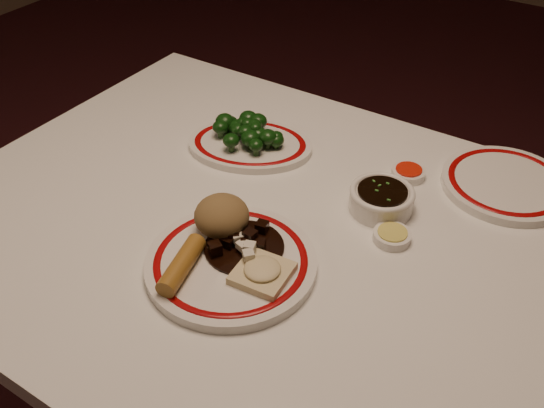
{
  "coord_description": "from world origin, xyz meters",
  "views": [
    {
      "loc": [
        0.43,
        -0.67,
        1.43
      ],
      "look_at": [
        -0.0,
        -0.0,
        0.8
      ],
      "focal_mm": 40.0,
      "sensor_mm": 36.0,
      "label": 1
    }
  ],
  "objects_px": {
    "broccoli_pile": "(248,130)",
    "main_plate": "(231,263)",
    "rice_mound": "(222,216)",
    "fried_wonton": "(262,272)",
    "dining_table": "(273,265)",
    "stirfry_heap": "(241,242)",
    "soy_bowl": "(381,200)",
    "spring_roll": "(182,265)",
    "broccoli_plate": "(250,145)"
  },
  "relations": [
    {
      "from": "main_plate",
      "to": "fried_wonton",
      "type": "height_order",
      "value": "fried_wonton"
    },
    {
      "from": "main_plate",
      "to": "stirfry_heap",
      "type": "height_order",
      "value": "stirfry_heap"
    },
    {
      "from": "broccoli_plate",
      "to": "stirfry_heap",
      "type": "bearing_deg",
      "value": -58.09
    },
    {
      "from": "stirfry_heap",
      "to": "soy_bowl",
      "type": "distance_m",
      "value": 0.27
    },
    {
      "from": "dining_table",
      "to": "fried_wonton",
      "type": "bearing_deg",
      "value": -63.67
    },
    {
      "from": "broccoli_pile",
      "to": "soy_bowl",
      "type": "xyz_separation_m",
      "value": [
        0.31,
        -0.04,
        -0.02
      ]
    },
    {
      "from": "fried_wonton",
      "to": "broccoli_pile",
      "type": "distance_m",
      "value": 0.39
    },
    {
      "from": "dining_table",
      "to": "stirfry_heap",
      "type": "distance_m",
      "value": 0.15
    },
    {
      "from": "stirfry_heap",
      "to": "broccoli_plate",
      "type": "xyz_separation_m",
      "value": [
        -0.17,
        0.27,
        -0.02
      ]
    },
    {
      "from": "rice_mound",
      "to": "fried_wonton",
      "type": "relative_size",
      "value": 1.03
    },
    {
      "from": "fried_wonton",
      "to": "soy_bowl",
      "type": "distance_m",
      "value": 0.28
    },
    {
      "from": "broccoli_pile",
      "to": "soy_bowl",
      "type": "relative_size",
      "value": 1.37
    },
    {
      "from": "broccoli_pile",
      "to": "stirfry_heap",
      "type": "bearing_deg",
      "value": -57.43
    },
    {
      "from": "main_plate",
      "to": "soy_bowl",
      "type": "relative_size",
      "value": 3.04
    },
    {
      "from": "main_plate",
      "to": "rice_mound",
      "type": "distance_m",
      "value": 0.08
    },
    {
      "from": "main_plate",
      "to": "soy_bowl",
      "type": "bearing_deg",
      "value": 62.86
    },
    {
      "from": "stirfry_heap",
      "to": "broccoli_pile",
      "type": "relative_size",
      "value": 0.84
    },
    {
      "from": "main_plate",
      "to": "soy_bowl",
      "type": "xyz_separation_m",
      "value": [
        0.14,
        0.27,
        0.01
      ]
    },
    {
      "from": "stirfry_heap",
      "to": "broccoli_pile",
      "type": "bearing_deg",
      "value": 122.57
    },
    {
      "from": "main_plate",
      "to": "rice_mound",
      "type": "xyz_separation_m",
      "value": [
        -0.05,
        0.05,
        0.04
      ]
    },
    {
      "from": "main_plate",
      "to": "stirfry_heap",
      "type": "relative_size",
      "value": 2.64
    },
    {
      "from": "main_plate",
      "to": "broccoli_plate",
      "type": "bearing_deg",
      "value": 119.48
    },
    {
      "from": "spring_roll",
      "to": "broccoli_pile",
      "type": "distance_m",
      "value": 0.39
    },
    {
      "from": "broccoli_pile",
      "to": "rice_mound",
      "type": "bearing_deg",
      "value": -63.92
    },
    {
      "from": "fried_wonton",
      "to": "broccoli_plate",
      "type": "distance_m",
      "value": 0.38
    },
    {
      "from": "broccoli_pile",
      "to": "soy_bowl",
      "type": "height_order",
      "value": "broccoli_pile"
    },
    {
      "from": "dining_table",
      "to": "main_plate",
      "type": "relative_size",
      "value": 3.5
    },
    {
      "from": "main_plate",
      "to": "stirfry_heap",
      "type": "bearing_deg",
      "value": 95.89
    },
    {
      "from": "dining_table",
      "to": "rice_mound",
      "type": "height_order",
      "value": "rice_mound"
    },
    {
      "from": "fried_wonton",
      "to": "stirfry_heap",
      "type": "bearing_deg",
      "value": 150.76
    },
    {
      "from": "soy_bowl",
      "to": "spring_roll",
      "type": "bearing_deg",
      "value": -119.09
    },
    {
      "from": "stirfry_heap",
      "to": "main_plate",
      "type": "bearing_deg",
      "value": -84.11
    },
    {
      "from": "main_plate",
      "to": "broccoli_pile",
      "type": "relative_size",
      "value": 2.22
    },
    {
      "from": "rice_mound",
      "to": "stirfry_heap",
      "type": "distance_m",
      "value": 0.06
    },
    {
      "from": "broccoli_plate",
      "to": "soy_bowl",
      "type": "relative_size",
      "value": 2.7
    },
    {
      "from": "rice_mound",
      "to": "stirfry_heap",
      "type": "bearing_deg",
      "value": -17.65
    },
    {
      "from": "dining_table",
      "to": "broccoli_pile",
      "type": "distance_m",
      "value": 0.29
    },
    {
      "from": "broccoli_pile",
      "to": "main_plate",
      "type": "bearing_deg",
      "value": -59.86
    },
    {
      "from": "broccoli_pile",
      "to": "dining_table",
      "type": "bearing_deg",
      "value": -46.03
    },
    {
      "from": "spring_roll",
      "to": "stirfry_heap",
      "type": "distance_m",
      "value": 0.11
    },
    {
      "from": "spring_roll",
      "to": "broccoli_pile",
      "type": "relative_size",
      "value": 0.74
    },
    {
      "from": "dining_table",
      "to": "main_plate",
      "type": "distance_m",
      "value": 0.16
    },
    {
      "from": "spring_roll",
      "to": "stirfry_heap",
      "type": "height_order",
      "value": "same"
    },
    {
      "from": "stirfry_heap",
      "to": "broccoli_plate",
      "type": "distance_m",
      "value": 0.32
    },
    {
      "from": "stirfry_heap",
      "to": "soy_bowl",
      "type": "relative_size",
      "value": 1.15
    },
    {
      "from": "rice_mound",
      "to": "fried_wonton",
      "type": "xyz_separation_m",
      "value": [
        0.11,
        -0.05,
        -0.02
      ]
    },
    {
      "from": "rice_mound",
      "to": "broccoli_pile",
      "type": "distance_m",
      "value": 0.29
    },
    {
      "from": "fried_wonton",
      "to": "broccoli_pile",
      "type": "relative_size",
      "value": 0.57
    },
    {
      "from": "broccoli_pile",
      "to": "soy_bowl",
      "type": "distance_m",
      "value": 0.32
    },
    {
      "from": "dining_table",
      "to": "fried_wonton",
      "type": "height_order",
      "value": "fried_wonton"
    }
  ]
}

